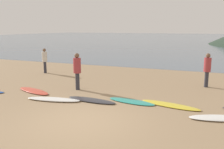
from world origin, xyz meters
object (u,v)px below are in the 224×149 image
at_px(surfboard_3, 53,99).
at_px(surfboard_2, 34,91).
at_px(surfboard_5, 131,101).
at_px(person_1, 207,67).
at_px(surfboard_6, 170,105).
at_px(surfboard_7, 220,118).
at_px(surfboard_4, 91,100).
at_px(person_3, 77,68).
at_px(person_2, 45,59).

bearing_deg(surfboard_3, surfboard_2, 143.21).
distance_m(surfboard_2, surfboard_5, 4.59).
height_order(surfboard_2, surfboard_5, surfboard_2).
xyz_separation_m(surfboard_2, person_1, (7.20, 3.87, 0.93)).
relative_size(surfboard_3, surfboard_6, 0.97).
height_order(surfboard_3, surfboard_6, surfboard_3).
height_order(surfboard_2, surfboard_3, surfboard_3).
bearing_deg(surfboard_6, surfboard_7, -12.77).
xyz_separation_m(surfboard_2, surfboard_4, (3.07, -0.31, -0.00)).
height_order(surfboard_6, person_3, person_3).
bearing_deg(surfboard_4, surfboard_2, 178.57).
height_order(surfboard_5, person_2, person_2).
xyz_separation_m(surfboard_2, surfboard_7, (7.75, -0.54, 0.00)).
xyz_separation_m(surfboard_5, person_3, (-2.92, 0.93, 0.98)).
height_order(surfboard_3, surfboard_7, surfboard_3).
relative_size(surfboard_3, surfboard_5, 1.14).
height_order(surfboard_4, person_1, person_1).
relative_size(surfboard_6, person_3, 1.33).
bearing_deg(surfboard_6, person_1, 84.43).
relative_size(surfboard_2, surfboard_3, 0.93).
relative_size(surfboard_5, surfboard_7, 0.99).
bearing_deg(person_3, surfboard_2, 62.55).
bearing_deg(surfboard_3, person_2, 119.39).
bearing_deg(surfboard_4, surfboard_7, 1.58).
bearing_deg(person_1, surfboard_5, 155.51).
relative_size(surfboard_2, surfboard_4, 0.98).
relative_size(surfboard_5, person_2, 1.24).
bearing_deg(surfboard_5, person_1, 63.69).
distance_m(surfboard_5, person_3, 3.22).
xyz_separation_m(surfboard_6, surfboard_7, (1.70, -0.78, 0.01)).
distance_m(surfboard_4, surfboard_7, 4.68).
height_order(surfboard_6, person_1, person_1).
height_order(surfboard_2, surfboard_6, surfboard_2).
relative_size(surfboard_7, person_3, 1.14).
height_order(surfboard_3, person_2, person_2).
height_order(surfboard_5, person_3, person_3).
bearing_deg(surfboard_3, person_3, 78.97).
bearing_deg(person_2, person_3, 80.17).
xyz_separation_m(surfboard_3, person_3, (0.02, 1.89, 0.96)).
distance_m(surfboard_7, person_3, 6.37).
distance_m(surfboard_6, person_2, 9.31).
bearing_deg(surfboard_7, surfboard_6, 137.09).
bearing_deg(person_1, surfboard_4, 146.04).
height_order(surfboard_7, person_2, person_2).
bearing_deg(surfboard_7, person_3, 146.99).
relative_size(surfboard_3, person_1, 1.34).
height_order(surfboard_2, surfboard_4, surfboard_2).
xyz_separation_m(surfboard_5, surfboard_7, (3.17, -0.69, 0.01)).
relative_size(person_1, person_3, 0.96).
bearing_deg(surfboard_7, surfboard_2, 157.87).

